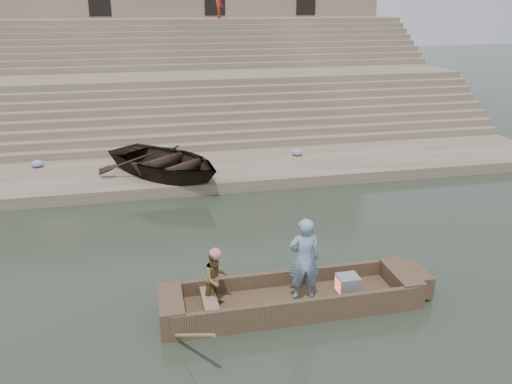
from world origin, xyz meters
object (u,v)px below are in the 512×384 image
object	(u,v)px
standing_man	(304,259)
pedestrian	(220,2)
beached_rowboat	(166,162)
television	(347,284)
rowing_man	(216,278)
main_rowboat	(291,303)

from	to	relation	value
standing_man	pedestrian	world-z (taller)	pedestrian
standing_man	beached_rowboat	world-z (taller)	standing_man
beached_rowboat	standing_man	bearing A→B (deg)	-113.49
standing_man	beached_rowboat	distance (m)	8.83
television	pedestrian	distance (m)	23.65
rowing_man	beached_rowboat	xyz separation A→B (m)	(-0.57, 8.35, 0.06)
main_rowboat	television	distance (m)	1.30
standing_man	beached_rowboat	xyz separation A→B (m)	(-2.42, 8.49, -0.25)
pedestrian	rowing_man	bearing A→B (deg)	-167.14
standing_man	rowing_man	distance (m)	1.88
television	beached_rowboat	world-z (taller)	beached_rowboat
standing_man	pedestrian	bearing A→B (deg)	-88.94
main_rowboat	standing_man	distance (m)	1.07
standing_man	rowing_man	bearing A→B (deg)	1.43
television	rowing_man	bearing A→B (deg)	177.05
television	beached_rowboat	xyz separation A→B (m)	(-3.42, 8.50, 0.48)
television	pedestrian	bearing A→B (deg)	87.86
main_rowboat	rowing_man	distance (m)	1.76
main_rowboat	pedestrian	size ratio (longest dim) A/B	2.81
beached_rowboat	television	bearing A→B (deg)	-107.45
main_rowboat	beached_rowboat	xyz separation A→B (m)	(-2.16, 8.50, 0.79)
rowing_man	pedestrian	bearing A→B (deg)	59.35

